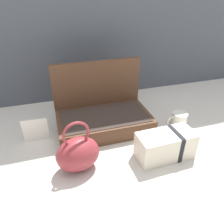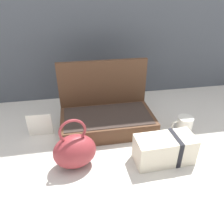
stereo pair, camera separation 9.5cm
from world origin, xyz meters
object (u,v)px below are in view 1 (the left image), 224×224
cream_toiletry_bag (166,145)px  open_suitcase (102,114)px  teal_pouch_handbag (78,153)px  coffee_mug (179,120)px  info_card_left (36,130)px

cream_toiletry_bag → open_suitcase: bearing=123.6°
teal_pouch_handbag → cream_toiletry_bag: bearing=-5.8°
open_suitcase → coffee_mug: bearing=-17.2°
cream_toiletry_bag → coffee_mug: (0.19, 0.19, -0.02)m
info_card_left → open_suitcase: bearing=5.6°
teal_pouch_handbag → info_card_left: bearing=123.7°
cream_toiletry_bag → info_card_left: cream_toiletry_bag is taller
coffee_mug → info_card_left: size_ratio=0.94×
teal_pouch_handbag → coffee_mug: bearing=15.0°
teal_pouch_handbag → cream_toiletry_bag: (0.39, -0.04, -0.02)m
open_suitcase → cream_toiletry_bag: 0.38m
teal_pouch_handbag → info_card_left: size_ratio=1.90×
open_suitcase → teal_pouch_handbag: size_ratio=2.07×
open_suitcase → coffee_mug: size_ratio=4.18×
teal_pouch_handbag → cream_toiletry_bag: teal_pouch_handbag is taller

